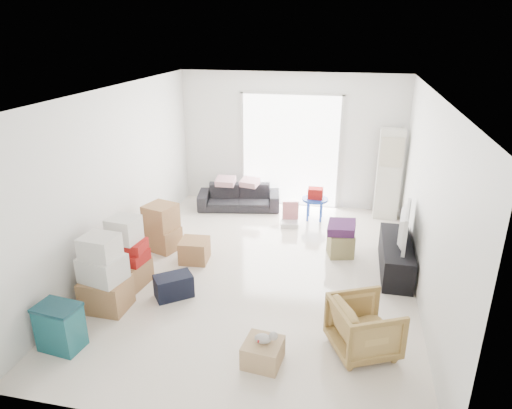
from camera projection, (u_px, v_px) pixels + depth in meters
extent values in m
cube|color=silver|center=(260.00, 279.00, 7.01)|extent=(4.50, 6.00, 0.24)
cube|color=white|center=(261.00, 82.00, 5.94)|extent=(4.50, 6.00, 0.24)
cube|color=white|center=(291.00, 140.00, 9.32)|extent=(4.50, 0.24, 2.70)
cube|color=white|center=(183.00, 315.00, 3.63)|extent=(4.50, 0.24, 2.70)
cube|color=white|center=(109.00, 178.00, 6.94)|extent=(0.24, 6.00, 2.70)
cube|color=white|center=(437.00, 201.00, 6.01)|extent=(0.24, 6.00, 2.70)
cube|color=white|center=(290.00, 151.00, 9.26)|extent=(2.00, 0.01, 2.30)
cube|color=silver|center=(242.00, 148.00, 9.45)|extent=(0.06, 0.04, 2.30)
cube|color=silver|center=(340.00, 154.00, 9.06)|extent=(0.06, 0.04, 2.30)
cube|color=silver|center=(292.00, 93.00, 8.84)|extent=(2.10, 0.04, 0.06)
cube|color=beige|center=(389.00, 174.00, 8.68)|extent=(0.45, 0.30, 1.75)
cube|color=black|center=(396.00, 256.00, 6.93)|extent=(0.43, 1.44, 0.48)
imported|color=black|center=(398.00, 238.00, 6.82)|extent=(0.67, 1.02, 0.13)
imported|color=#29292E|center=(239.00, 193.00, 9.31)|extent=(1.71, 0.77, 0.64)
cube|color=#E6A8B8|center=(225.00, 175.00, 9.22)|extent=(0.40, 0.32, 0.12)
cube|color=#E6A8B8|center=(250.00, 176.00, 9.16)|extent=(0.43, 0.37, 0.13)
imported|color=tan|center=(365.00, 324.00, 5.15)|extent=(0.88, 0.90, 0.71)
cube|color=#14525A|center=(62.00, 338.00, 5.28)|extent=(0.51, 0.38, 0.26)
cube|color=#14525A|center=(58.00, 319.00, 5.19)|extent=(0.51, 0.38, 0.26)
cube|color=#0C333D|center=(56.00, 308.00, 5.13)|extent=(0.53, 0.40, 0.04)
cube|color=#A17B48|center=(106.00, 294.00, 6.00)|extent=(0.58, 0.49, 0.43)
cube|color=white|center=(103.00, 268.00, 5.87)|extent=(0.61, 0.53, 0.33)
cube|color=white|center=(100.00, 247.00, 5.75)|extent=(0.46, 0.42, 0.29)
cube|color=#A17B48|center=(129.00, 272.00, 6.60)|extent=(0.58, 0.58, 0.37)
cube|color=#B31816|center=(127.00, 255.00, 6.50)|extent=(0.61, 0.45, 0.17)
cube|color=#B31816|center=(126.00, 245.00, 6.44)|extent=(0.55, 0.36, 0.15)
cube|color=white|center=(124.00, 229.00, 6.35)|extent=(0.43, 0.41, 0.35)
cube|color=#A17B48|center=(163.00, 238.00, 7.64)|extent=(0.64, 0.59, 0.38)
cube|color=#A17B48|center=(161.00, 217.00, 7.50)|extent=(0.57, 0.57, 0.41)
cube|color=#A17B48|center=(195.00, 250.00, 7.25)|extent=(0.46, 0.46, 0.36)
cube|color=black|center=(174.00, 286.00, 6.29)|extent=(0.58, 0.55, 0.32)
cube|color=#948B56|center=(340.00, 244.00, 7.43)|extent=(0.47, 0.47, 0.39)
cube|color=#4A2357|center=(342.00, 229.00, 7.33)|extent=(0.44, 0.44, 0.14)
cylinder|color=#1A3EAD|center=(315.00, 199.00, 8.75)|extent=(0.50, 0.50, 0.04)
cylinder|color=#1A3EAD|center=(322.00, 208.00, 8.92)|extent=(0.04, 0.04, 0.39)
cylinder|color=#1A3EAD|center=(309.00, 207.00, 8.97)|extent=(0.04, 0.04, 0.39)
cylinder|color=#1A3EAD|center=(307.00, 211.00, 8.74)|extent=(0.04, 0.04, 0.39)
cylinder|color=#1A3EAD|center=(321.00, 212.00, 8.69)|extent=(0.04, 0.04, 0.39)
cube|color=#B31816|center=(315.00, 193.00, 8.70)|extent=(0.28, 0.22, 0.20)
cube|color=silver|center=(289.00, 224.00, 8.58)|extent=(0.37, 0.34, 0.08)
cube|color=#C86C74|center=(290.00, 210.00, 8.62)|extent=(0.31, 0.10, 0.36)
cube|color=tan|center=(263.00, 352.00, 5.04)|extent=(0.45, 0.45, 0.27)
ellipsoid|color=#B2ADA8|center=(263.00, 339.00, 4.97)|extent=(0.19, 0.13, 0.10)
cube|color=red|center=(263.00, 338.00, 4.97)|extent=(0.15, 0.13, 0.03)
sphere|color=#B2ADA8|center=(273.00, 336.00, 4.97)|extent=(0.10, 0.10, 0.10)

